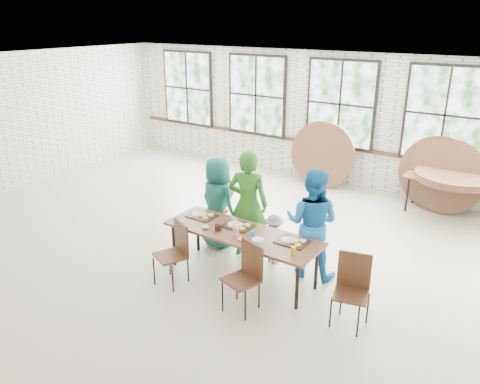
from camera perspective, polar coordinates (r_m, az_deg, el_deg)
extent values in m
plane|color=beige|center=(7.69, -1.67, -8.23)|extent=(12.00, 12.00, 0.00)
plane|color=white|center=(6.77, -1.94, 14.61)|extent=(12.00, 12.00, 0.00)
plane|color=silver|center=(10.94, 12.15, 8.55)|extent=(12.00, 0.00, 12.00)
plane|color=silver|center=(11.54, -27.09, 7.37)|extent=(0.00, 9.00, 9.00)
cube|color=#422819|center=(11.05, 11.86, 5.48)|extent=(11.80, 0.05, 0.08)
cube|color=black|center=(13.07, -6.37, 12.47)|extent=(1.62, 0.05, 1.97)
cube|color=white|center=(13.04, -6.47, 12.45)|extent=(1.50, 0.01, 1.85)
cube|color=black|center=(11.79, 2.05, 11.70)|extent=(1.62, 0.05, 1.97)
cube|color=white|center=(11.76, 1.96, 11.68)|extent=(1.50, 0.01, 1.85)
cube|color=black|center=(10.81, 12.18, 10.44)|extent=(1.62, 0.05, 1.97)
cube|color=white|center=(10.78, 12.10, 10.41)|extent=(1.50, 0.01, 1.85)
cube|color=black|center=(10.22, 23.76, 8.59)|extent=(1.62, 0.05, 1.97)
cube|color=white|center=(10.19, 23.72, 8.56)|extent=(1.50, 0.01, 1.85)
cube|color=brown|center=(6.90, 0.23, -5.05)|extent=(2.41, 0.84, 0.04)
cylinder|color=black|center=(7.45, -8.06, -6.39)|extent=(0.05, 0.05, 0.70)
cylinder|color=black|center=(7.86, -5.16, -4.77)|extent=(0.05, 0.05, 0.70)
cylinder|color=black|center=(6.38, 6.97, -11.33)|extent=(0.05, 0.05, 0.70)
cylinder|color=black|center=(6.85, 9.29, -9.05)|extent=(0.05, 0.05, 0.70)
cube|color=#4C2B19|center=(6.92, -8.49, -7.73)|extent=(0.55, 0.54, 0.03)
cube|color=#4C2B19|center=(6.87, -7.15, -5.52)|extent=(0.40, 0.20, 0.50)
cylinder|color=black|center=(7.03, -10.44, -9.49)|extent=(0.02, 0.02, 0.44)
cylinder|color=black|center=(7.25, -8.57, -8.41)|extent=(0.02, 0.02, 0.44)
cylinder|color=black|center=(6.82, -8.21, -10.40)|extent=(0.02, 0.02, 0.44)
cylinder|color=black|center=(7.03, -6.36, -9.25)|extent=(0.02, 0.02, 0.44)
cube|color=#4C2B19|center=(6.26, 0.11, -10.74)|extent=(0.52, 0.51, 0.03)
cube|color=#4C2B19|center=(6.24, 1.48, -8.21)|extent=(0.41, 0.15, 0.50)
cylinder|color=black|center=(6.36, -2.15, -12.70)|extent=(0.02, 0.02, 0.44)
cylinder|color=black|center=(6.59, -0.39, -11.35)|extent=(0.02, 0.02, 0.44)
cylinder|color=black|center=(6.19, 0.64, -13.72)|extent=(0.02, 0.02, 0.44)
cylinder|color=black|center=(6.43, 2.33, -12.29)|extent=(0.02, 0.02, 0.44)
cube|color=#4C2B19|center=(6.14, 13.34, -12.10)|extent=(0.50, 0.49, 0.03)
cube|color=#4C2B19|center=(6.17, 13.76, -9.22)|extent=(0.41, 0.13, 0.50)
cylinder|color=black|center=(6.18, 10.98, -14.20)|extent=(0.02, 0.02, 0.44)
cylinder|color=black|center=(6.44, 12.21, -12.69)|extent=(0.02, 0.02, 0.44)
cylinder|color=black|center=(6.08, 14.20, -15.12)|extent=(0.02, 0.02, 0.44)
cylinder|color=black|center=(6.35, 15.29, -13.54)|extent=(0.02, 0.02, 0.44)
imported|color=#17574E|center=(7.84, -2.74, -1.31)|extent=(0.86, 0.67, 1.56)
imported|color=#27691C|center=(7.48, 0.98, -1.49)|extent=(0.74, 0.60, 1.78)
imported|color=#1A1441|center=(7.45, 4.17, -5.72)|extent=(0.60, 0.47, 0.82)
imported|color=blue|center=(7.01, 8.76, -3.75)|extent=(0.91, 0.76, 1.69)
cube|color=brown|center=(9.97, 24.67, 1.25)|extent=(1.83, 0.83, 0.04)
cylinder|color=black|center=(9.96, 19.70, -0.32)|extent=(0.04, 0.04, 0.70)
cylinder|color=black|center=(10.47, 20.49, 0.58)|extent=(0.04, 0.04, 0.70)
cube|color=black|center=(7.43, -4.66, -2.90)|extent=(0.44, 0.33, 0.02)
cube|color=black|center=(7.06, -0.23, -4.16)|extent=(0.44, 0.33, 0.02)
cube|color=black|center=(6.62, 6.41, -6.05)|extent=(0.44, 0.33, 0.02)
cylinder|color=black|center=(6.92, -2.72, -4.37)|extent=(0.09, 0.09, 0.09)
cube|color=red|center=(6.75, -0.51, -4.95)|extent=(0.07, 0.06, 0.11)
cylinder|color=#1B80D0|center=(6.70, 1.56, -5.20)|extent=(0.07, 0.07, 0.10)
cylinder|color=orange|center=(6.30, 6.56, -7.08)|extent=(0.07, 0.07, 0.11)
cylinder|color=white|center=(6.48, 2.20, -6.14)|extent=(0.17, 0.17, 0.10)
ellipsoid|color=white|center=(7.01, -4.26, -4.26)|extent=(0.11, 0.11, 0.05)
ellipsoid|color=white|center=(6.63, 0.21, -5.72)|extent=(0.11, 0.11, 0.05)
cylinder|color=brown|center=(9.96, 24.71, 1.47)|extent=(1.50, 1.50, 0.04)
cylinder|color=brown|center=(9.94, 24.75, 1.72)|extent=(1.50, 1.50, 0.04)
cylinder|color=brown|center=(9.93, 24.78, 1.96)|extent=(1.50, 1.50, 0.04)
cylinder|color=brown|center=(10.95, 9.85, 4.59)|extent=(1.50, 0.30, 1.49)
cylinder|color=brown|center=(10.83, 10.08, 4.39)|extent=(1.50, 0.27, 1.49)
cylinder|color=brown|center=(10.25, 22.82, 2.13)|extent=(1.50, 0.33, 1.48)
cylinder|color=brown|center=(10.12, 23.88, 1.75)|extent=(1.50, 0.43, 1.46)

